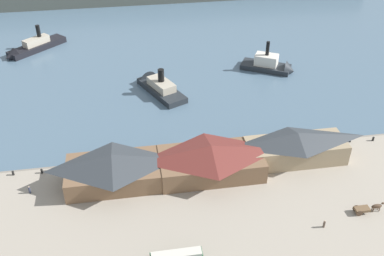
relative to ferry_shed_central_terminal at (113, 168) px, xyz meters
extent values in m
plane|color=slate|center=(18.49, 10.23, -4.56)|extent=(320.00, 320.00, 0.00)
cube|color=#9E9384|center=(18.49, -11.77, -3.96)|extent=(110.00, 36.00, 1.20)
cube|color=gray|center=(18.49, 6.63, -4.06)|extent=(110.00, 0.80, 1.00)
cube|color=brown|center=(0.00, 0.00, -1.33)|extent=(17.99, 10.34, 4.07)
pyramid|color=#33383D|center=(0.00, 0.00, 1.98)|extent=(18.35, 10.86, 2.54)
cube|color=brown|center=(19.16, -0.21, -1.25)|extent=(20.36, 10.45, 4.22)
pyramid|color=maroon|center=(19.16, -0.21, 2.02)|extent=(20.76, 10.98, 2.33)
cube|color=#998466|center=(37.25, 1.05, -1.12)|extent=(20.49, 7.52, 4.48)
pyramid|color=#33383D|center=(37.25, 1.05, 2.22)|extent=(20.90, 7.90, 2.20)
cube|color=beige|center=(9.25, -22.97, 0.44)|extent=(7.73, 1.58, 0.50)
cube|color=brown|center=(43.74, -15.82, -2.51)|extent=(2.67, 1.48, 0.50)
cylinder|color=#4C3828|center=(42.94, -15.08, -2.76)|extent=(1.20, 0.10, 1.20)
cylinder|color=#4C3828|center=(42.94, -16.55, -2.76)|extent=(1.20, 0.10, 1.20)
ellipsoid|color=#473323|center=(46.47, -15.82, -2.26)|extent=(2.00, 0.70, 0.90)
ellipsoid|color=#473323|center=(47.57, -15.82, -1.71)|extent=(0.70, 0.32, 0.44)
cylinder|color=#473323|center=(47.07, -15.62, -2.86)|extent=(0.16, 0.16, 1.00)
cylinder|color=#473323|center=(47.07, -16.02, -2.86)|extent=(0.16, 0.16, 1.00)
cylinder|color=#473323|center=(45.87, -15.62, -2.86)|extent=(0.16, 0.16, 1.00)
cylinder|color=#473323|center=(45.87, -16.02, -2.86)|extent=(0.16, 0.16, 1.00)
cylinder|color=#33384C|center=(-15.90, -0.75, -2.68)|extent=(0.40, 0.40, 1.37)
sphere|color=#CCA889|center=(-15.90, -0.75, -1.87)|extent=(0.25, 0.25, 0.25)
cylinder|color=#4C3D33|center=(35.63, -18.04, -2.71)|extent=(0.38, 0.38, 1.30)
sphere|color=#CCA889|center=(35.63, -18.04, -1.94)|extent=(0.24, 0.24, 0.24)
cylinder|color=black|center=(-14.34, 4.98, -2.91)|extent=(0.44, 0.44, 0.90)
cylinder|color=black|center=(51.64, 5.06, -2.91)|extent=(0.44, 0.44, 0.90)
cylinder|color=black|center=(56.88, 4.65, -2.91)|extent=(0.44, 0.44, 0.90)
cylinder|color=black|center=(-19.92, 5.28, -2.91)|extent=(0.44, 0.44, 0.90)
cube|color=black|center=(-23.21, 70.51, -3.66)|extent=(17.55, 16.60, 1.80)
cone|color=black|center=(-30.33, 64.03, -3.66)|extent=(5.55, 5.62, 4.44)
cube|color=#B2A893|center=(-23.21, 70.51, -1.69)|extent=(8.19, 7.82, 2.13)
cylinder|color=black|center=(-22.14, 71.48, 1.23)|extent=(1.30, 1.30, 3.72)
cube|color=#23282D|center=(13.05, 35.84, -3.78)|extent=(12.36, 17.82, 1.56)
cone|color=#23282D|center=(9.47, 43.55, -3.78)|extent=(5.97, 4.95, 5.16)
cube|color=#B2A893|center=(13.05, 35.84, -1.98)|extent=(7.33, 9.59, 2.03)
cylinder|color=black|center=(13.07, 35.79, 0.71)|extent=(1.65, 1.65, 3.36)
cube|color=#23282D|center=(44.70, 44.97, -3.83)|extent=(15.21, 12.12, 1.46)
cone|color=#23282D|center=(50.84, 41.49, -3.83)|extent=(4.84, 5.90, 5.34)
cube|color=silver|center=(44.70, 44.97, -1.54)|extent=(7.65, 6.80, 3.11)
cylinder|color=black|center=(44.74, 44.95, 2.04)|extent=(1.03, 1.03, 4.06)
camera|label=1|loc=(4.27, -67.92, 53.92)|focal=41.51mm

